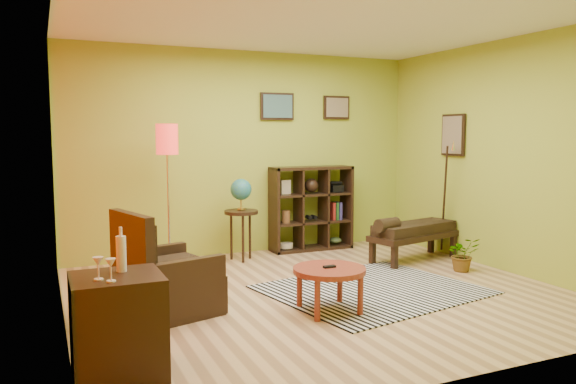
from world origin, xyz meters
name	(u,v)px	position (x,y,z in m)	size (l,w,h in m)	color
ground	(320,293)	(0.00, 0.00, 0.00)	(5.00, 5.00, 0.00)	tan
room_shell	(312,121)	(-0.09, 0.01, 1.80)	(5.04, 4.54, 2.82)	#9AAB34
zebra_rug	(373,290)	(0.56, -0.14, 0.01)	(2.12, 1.77, 0.01)	silver
coffee_table	(329,274)	(-0.20, -0.59, 0.36)	(0.69, 0.69, 0.44)	maroon
armchair	(163,282)	(-1.64, -0.02, 0.30)	(0.98, 0.98, 0.97)	black
side_cabinet	(118,326)	(-2.20, -1.26, 0.36)	(0.60, 0.55, 1.03)	black
floor_lamp	(167,153)	(-1.25, 1.56, 1.44)	(0.27, 0.27, 1.78)	silver
globe_table	(241,199)	(-0.25, 1.78, 0.82)	(0.44, 0.44, 1.08)	black
cube_shelf	(312,208)	(0.91, 2.03, 0.60)	(1.20, 0.35, 1.20)	black
bench	(412,231)	(1.79, 0.84, 0.39)	(1.39, 0.76, 0.61)	black
potted_plant	(463,258)	(2.02, 0.13, 0.16)	(0.38, 0.42, 0.33)	#26661E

